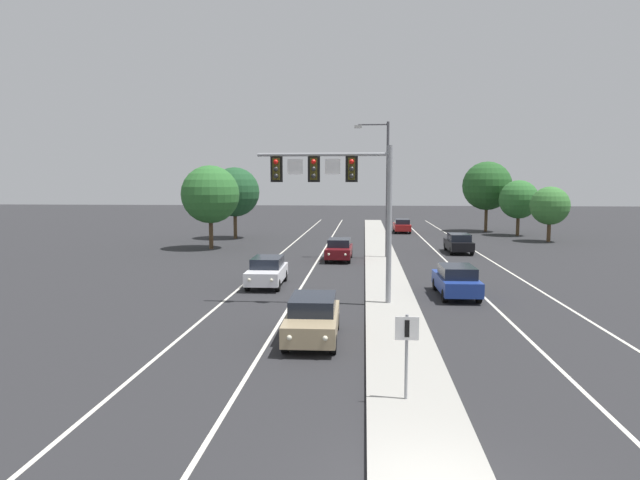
# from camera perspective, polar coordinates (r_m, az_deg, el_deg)

# --- Properties ---
(median_island) EXTENTS (2.40, 110.00, 0.15)m
(median_island) POSITION_cam_1_polar(r_m,az_deg,el_deg) (27.88, 7.26, -5.63)
(median_island) COLOR #9E9B93
(median_island) RESTS_ON ground
(lane_stripe_oncoming_center) EXTENTS (0.14, 100.00, 0.01)m
(lane_stripe_oncoming_center) POSITION_cam_1_polar(r_m,az_deg,el_deg) (34.91, -1.00, -3.35)
(lane_stripe_oncoming_center) COLOR silver
(lane_stripe_oncoming_center) RESTS_ON ground
(lane_stripe_receding_center) EXTENTS (0.14, 100.00, 0.01)m
(lane_stripe_receding_center) POSITION_cam_1_polar(r_m,az_deg,el_deg) (35.26, 14.41, -3.45)
(lane_stripe_receding_center) COLOR silver
(lane_stripe_receding_center) RESTS_ON ground
(edge_stripe_left) EXTENTS (0.14, 100.00, 0.01)m
(edge_stripe_left) POSITION_cam_1_polar(r_m,az_deg,el_deg) (35.38, -6.34, -3.26)
(edge_stripe_left) COLOR silver
(edge_stripe_left) RESTS_ON ground
(edge_stripe_right) EXTENTS (0.14, 100.00, 0.01)m
(edge_stripe_right) POSITION_cam_1_polar(r_m,az_deg,el_deg) (35.97, 19.61, -3.42)
(edge_stripe_right) COLOR silver
(edge_stripe_right) RESTS_ON ground
(overhead_signal_mast) EXTENTS (6.16, 0.44, 7.20)m
(overhead_signal_mast) POSITION_cam_1_polar(r_m,az_deg,el_deg) (24.96, 2.39, 5.52)
(overhead_signal_mast) COLOR gray
(overhead_signal_mast) RESTS_ON median_island
(median_sign_post) EXTENTS (0.60, 0.10, 2.20)m
(median_sign_post) POSITION_cam_1_polar(r_m,az_deg,el_deg) (14.21, 9.05, -10.72)
(median_sign_post) COLOR gray
(median_sign_post) RESTS_ON median_island
(street_lamp_median) EXTENTS (2.58, 0.28, 10.00)m
(street_lamp_median) POSITION_cam_1_polar(r_m,az_deg,el_deg) (40.86, 6.75, 6.12)
(street_lamp_median) COLOR #4C4C51
(street_lamp_median) RESTS_ON median_island
(car_oncoming_tan) EXTENTS (1.88, 4.49, 1.58)m
(car_oncoming_tan) POSITION_cam_1_polar(r_m,az_deg,el_deg) (19.83, -0.78, -8.14)
(car_oncoming_tan) COLOR tan
(car_oncoming_tan) RESTS_ON ground
(car_oncoming_white) EXTENTS (1.89, 4.50, 1.58)m
(car_oncoming_white) POSITION_cam_1_polar(r_m,az_deg,el_deg) (30.27, -5.55, -3.25)
(car_oncoming_white) COLOR silver
(car_oncoming_white) RESTS_ON ground
(car_oncoming_darkred) EXTENTS (1.88, 4.50, 1.58)m
(car_oncoming_darkred) POSITION_cam_1_polar(r_m,az_deg,el_deg) (40.07, 2.01, -0.97)
(car_oncoming_darkred) COLOR #5B0F14
(car_oncoming_darkred) RESTS_ON ground
(car_receding_blue) EXTENTS (1.89, 4.50, 1.58)m
(car_receding_blue) POSITION_cam_1_polar(r_m,az_deg,el_deg) (28.13, 14.07, -4.11)
(car_receding_blue) COLOR navy
(car_receding_blue) RESTS_ON ground
(car_receding_black) EXTENTS (1.83, 4.47, 1.58)m
(car_receding_black) POSITION_cam_1_polar(r_m,az_deg,el_deg) (45.72, 14.30, -0.29)
(car_receding_black) COLOR black
(car_receding_black) RESTS_ON ground
(car_receding_red) EXTENTS (1.85, 4.48, 1.58)m
(car_receding_red) POSITION_cam_1_polar(r_m,az_deg,el_deg) (63.14, 8.56, 1.50)
(car_receding_red) COLOR maroon
(car_receding_red) RESTS_ON ground
(tree_far_left_a) EXTENTS (4.97, 4.97, 7.18)m
(tree_far_left_a) POSITION_cam_1_polar(r_m,az_deg,el_deg) (47.80, -11.41, 4.69)
(tree_far_left_a) COLOR #4C3823
(tree_far_left_a) RESTS_ON ground
(tree_far_right_c) EXTENTS (3.70, 3.70, 5.35)m
(tree_far_right_c) POSITION_cam_1_polar(r_m,az_deg,el_deg) (57.07, 22.92, 3.31)
(tree_far_right_c) COLOR #4C3823
(tree_far_right_c) RESTS_ON ground
(tree_far_right_b) EXTENTS (4.14, 4.14, 5.99)m
(tree_far_right_b) POSITION_cam_1_polar(r_m,az_deg,el_deg) (62.53, 20.08, 4.00)
(tree_far_right_b) COLOR #4C3823
(tree_far_right_b) RESTS_ON ground
(tree_far_right_a) EXTENTS (5.65, 5.65, 8.18)m
(tree_far_right_a) POSITION_cam_1_polar(r_m,az_deg,el_deg) (66.64, 17.07, 5.43)
(tree_far_right_a) COLOR #4C3823
(tree_far_right_a) RESTS_ON ground
(tree_far_left_b) EXTENTS (5.03, 5.03, 7.28)m
(tree_far_left_b) POSITION_cam_1_polar(r_m,az_deg,el_deg) (56.44, -8.91, 4.98)
(tree_far_left_b) COLOR #4C3823
(tree_far_left_b) RESTS_ON ground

